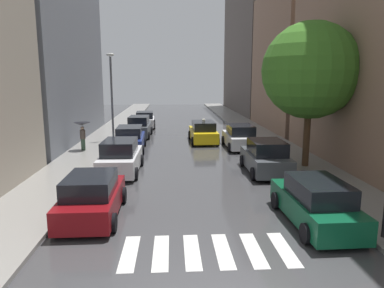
% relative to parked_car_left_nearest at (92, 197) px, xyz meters
% --- Properties ---
extents(ground_plane, '(28.00, 72.00, 0.04)m').
position_rel_parked_car_left_nearest_xyz_m(ground_plane, '(3.88, 18.46, -0.77)').
color(ground_plane, '#3C3C3F').
extents(sidewalk_left, '(3.00, 72.00, 0.15)m').
position_rel_parked_car_left_nearest_xyz_m(sidewalk_left, '(-2.62, 18.46, -0.68)').
color(sidewalk_left, gray).
rests_on(sidewalk_left, ground).
extents(sidewalk_right, '(3.00, 72.00, 0.15)m').
position_rel_parked_car_left_nearest_xyz_m(sidewalk_right, '(10.38, 18.46, -0.68)').
color(sidewalk_right, gray).
rests_on(sidewalk_right, ground).
extents(crosswalk_stripes, '(4.95, 2.20, 0.01)m').
position_rel_parked_car_left_nearest_xyz_m(crosswalk_stripes, '(3.88, -2.82, -0.75)').
color(crosswalk_stripes, silver).
rests_on(crosswalk_stripes, ground).
extents(building_left_mid, '(6.00, 16.90, 18.78)m').
position_rel_parked_car_left_nearest_xyz_m(building_left_mid, '(-7.12, 16.71, 8.64)').
color(building_left_mid, slate).
rests_on(building_left_mid, ground).
extents(building_right_mid, '(6.00, 12.78, 12.97)m').
position_rel_parked_car_left_nearest_xyz_m(building_right_mid, '(14.88, 21.73, 5.74)').
color(building_right_mid, '#8C6B56').
rests_on(building_right_mid, ground).
extents(building_right_far, '(6.00, 21.51, 18.59)m').
position_rel_parked_car_left_nearest_xyz_m(building_right_far, '(14.88, 39.25, 8.54)').
color(building_right_far, '#564C47').
rests_on(building_right_far, ground).
extents(parked_car_left_nearest, '(2.09, 4.25, 1.60)m').
position_rel_parked_car_left_nearest_xyz_m(parked_car_left_nearest, '(0.00, 0.00, 0.00)').
color(parked_car_left_nearest, maroon).
rests_on(parked_car_left_nearest, ground).
extents(parked_car_left_second, '(2.12, 4.42, 1.79)m').
position_rel_parked_car_left_nearest_xyz_m(parked_car_left_second, '(0.17, 6.12, 0.08)').
color(parked_car_left_second, silver).
rests_on(parked_car_left_second, ground).
extents(parked_car_left_third, '(2.15, 4.58, 1.69)m').
position_rel_parked_car_left_nearest_xyz_m(parked_car_left_third, '(0.00, 12.02, 0.04)').
color(parked_car_left_third, navy).
rests_on(parked_car_left_third, ground).
extents(parked_car_left_fourth, '(2.06, 4.40, 1.78)m').
position_rel_parked_car_left_nearest_xyz_m(parked_car_left_fourth, '(0.12, 17.81, 0.07)').
color(parked_car_left_fourth, '#474C51').
rests_on(parked_car_left_fourth, ground).
extents(parked_car_left_fifth, '(2.23, 4.28, 1.59)m').
position_rel_parked_car_left_nearest_xyz_m(parked_car_left_fifth, '(0.17, 23.72, -0.00)').
color(parked_car_left_fifth, silver).
rests_on(parked_car_left_fifth, ground).
extents(parked_car_right_nearest, '(2.06, 4.56, 1.61)m').
position_rel_parked_car_left_nearest_xyz_m(parked_car_right_nearest, '(7.77, -1.05, 0.00)').
color(parked_car_right_nearest, '#0C4C2D').
rests_on(parked_car_right_nearest, ground).
extents(parked_car_right_second, '(2.12, 4.30, 1.76)m').
position_rel_parked_car_left_nearest_xyz_m(parked_car_right_second, '(7.81, 5.73, 0.07)').
color(parked_car_right_second, '#474C51').
rests_on(parked_car_right_second, ground).
extents(parked_car_right_third, '(2.14, 4.41, 1.67)m').
position_rel_parked_car_left_nearest_xyz_m(parked_car_right_third, '(7.71, 12.52, 0.03)').
color(parked_car_right_third, silver).
rests_on(parked_car_right_third, ground).
extents(taxi_midroad, '(2.17, 4.68, 1.81)m').
position_rel_parked_car_left_nearest_xyz_m(taxi_midroad, '(5.31, 15.09, 0.01)').
color(taxi_midroad, yellow).
rests_on(taxi_midroad, ground).
extents(pedestrian_foreground, '(1.10, 1.10, 1.87)m').
position_rel_parked_car_left_nearest_xyz_m(pedestrian_foreground, '(-3.09, 11.67, 0.80)').
color(pedestrian_foreground, '#38513D').
rests_on(pedestrian_foreground, sidewalk_left).
extents(street_tree_right, '(5.13, 5.13, 7.74)m').
position_rel_parked_car_left_nearest_xyz_m(street_tree_right, '(10.25, 6.57, 4.56)').
color(street_tree_right, '#513823').
rests_on(street_tree_right, sidewalk_right).
extents(lamp_post_left, '(0.60, 0.28, 6.60)m').
position_rel_parked_car_left_nearest_xyz_m(lamp_post_left, '(-1.67, 15.43, 3.23)').
color(lamp_post_left, '#595B60').
rests_on(lamp_post_left, sidewalk_left).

